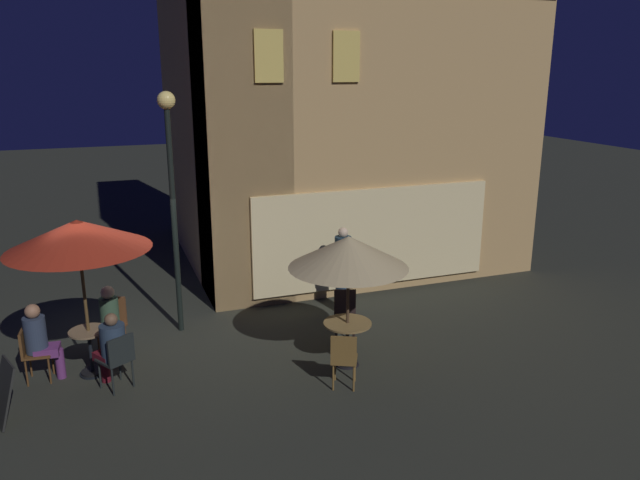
% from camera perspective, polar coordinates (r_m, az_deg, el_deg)
% --- Properties ---
extents(ground_plane, '(60.00, 60.00, 0.00)m').
position_cam_1_polar(ground_plane, '(11.51, -16.50, -9.21)').
color(ground_plane, '#2A2C24').
extents(cafe_building, '(7.63, 7.14, 7.22)m').
position_cam_1_polar(cafe_building, '(14.28, -2.28, 11.20)').
color(cafe_building, tan).
rests_on(cafe_building, ground).
extents(street_lamp_near_corner, '(0.31, 0.31, 4.35)m').
position_cam_1_polar(street_lamp_near_corner, '(11.04, -13.66, 6.01)').
color(street_lamp_near_corner, black).
rests_on(street_lamp_near_corner, ground).
extents(cafe_table_0, '(0.61, 0.61, 0.76)m').
position_cam_1_polar(cafe_table_0, '(10.48, -20.57, -9.14)').
color(cafe_table_0, black).
rests_on(cafe_table_0, ground).
extents(cafe_table_1, '(0.78, 0.78, 0.75)m').
position_cam_1_polar(cafe_table_1, '(10.11, 2.56, -8.62)').
color(cafe_table_1, black).
rests_on(cafe_table_1, ground).
extents(patio_umbrella_0, '(2.15, 2.15, 2.54)m').
position_cam_1_polar(patio_umbrella_0, '(9.89, -21.56, 0.39)').
color(patio_umbrella_0, black).
rests_on(patio_umbrella_0, ground).
extents(patio_umbrella_1, '(1.91, 1.91, 2.20)m').
position_cam_1_polar(patio_umbrella_1, '(9.62, 2.66, -1.17)').
color(patio_umbrella_1, black).
rests_on(patio_umbrella_1, ground).
extents(cafe_chair_0, '(0.56, 0.56, 0.95)m').
position_cam_1_polar(cafe_chair_0, '(11.17, -18.68, -7.05)').
color(cafe_chair_0, brown).
rests_on(cafe_chair_0, ground).
extents(cafe_chair_1, '(0.44, 0.44, 0.87)m').
position_cam_1_polar(cafe_chair_1, '(10.60, -25.22, -9.18)').
color(cafe_chair_1, '#533418').
rests_on(cafe_chair_1, ground).
extents(cafe_chair_2, '(0.59, 0.59, 0.90)m').
position_cam_1_polar(cafe_chair_2, '(9.84, -18.25, -10.22)').
color(cafe_chair_2, black).
rests_on(cafe_chair_2, ground).
extents(cafe_chair_3, '(0.49, 0.49, 0.98)m').
position_cam_1_polar(cafe_chair_3, '(10.84, 2.34, -6.75)').
color(cafe_chair_3, black).
rests_on(cafe_chair_3, ground).
extents(cafe_chair_4, '(0.52, 0.52, 0.90)m').
position_cam_1_polar(cafe_chair_4, '(9.40, 2.24, -10.74)').
color(cafe_chair_4, brown).
rests_on(cafe_chair_4, ground).
extents(patron_seated_0, '(0.44, 0.51, 1.21)m').
position_cam_1_polar(patron_seated_0, '(10.99, -19.06, -6.74)').
color(patron_seated_0, '#7D6264').
rests_on(patron_seated_0, ground).
extents(patron_seated_1, '(0.53, 0.36, 1.27)m').
position_cam_1_polar(patron_seated_1, '(10.50, -24.59, -8.23)').
color(patron_seated_1, '#642E6B').
rests_on(patron_seated_1, ground).
extents(patron_seated_2, '(0.51, 0.56, 1.22)m').
position_cam_1_polar(patron_seated_2, '(9.89, -18.77, -9.21)').
color(patron_seated_2, '#4F0F18').
rests_on(patron_seated_2, ground).
extents(patron_standing_3, '(0.33, 0.33, 1.74)m').
position_cam_1_polar(patron_standing_3, '(12.13, 2.12, -2.76)').
color(patron_standing_3, '#21364D').
rests_on(patron_standing_3, ground).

